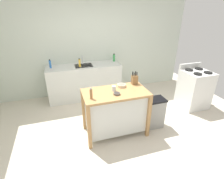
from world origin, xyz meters
The scene contains 15 objects.
ground_plane centered at (0.00, 0.00, 0.00)m, with size 6.25×6.25×0.00m, color beige.
wall_back centered at (0.00, 2.09, 1.30)m, with size 5.25×0.10×2.60m, color silver.
kitchen_island centered at (-0.06, 0.07, 0.50)m, with size 1.15×0.63×0.89m.
knife_block centered at (0.40, 0.29, 0.98)m, with size 0.11×0.09×0.25m.
bowl_stoneware_deep centered at (-0.07, -0.04, 0.90)m, with size 0.11×0.11×0.03m.
bowl_ceramic_small centered at (0.12, 0.24, 0.91)m, with size 0.16×0.16×0.05m.
drinking_cup centered at (-0.07, 0.12, 0.93)m, with size 0.07×0.07×0.09m.
pepper_grinder centered at (-0.52, -0.06, 0.98)m, with size 0.04×0.04×0.20m.
trash_bin centered at (0.76, 0.03, 0.32)m, with size 0.36×0.28×0.63m.
sink_counter centered at (-0.36, 1.74, 0.45)m, with size 1.87×0.60×0.89m.
sink_faucet centered at (-0.36, 1.88, 1.00)m, with size 0.02×0.02×0.22m.
bottle_spray_cleaner centered at (0.49, 1.86, 0.99)m, with size 0.06×0.06×0.21m.
bottle_hand_soap centered at (-1.15, 1.77, 0.99)m, with size 0.05×0.05×0.22m.
bottle_dish_soap centered at (-0.46, 1.66, 0.99)m, with size 0.05×0.05×0.21m.
stove centered at (2.08, 0.48, 0.45)m, with size 0.60×0.60×1.01m.
Camera 1 is at (-0.94, -2.54, 2.24)m, focal length 28.00 mm.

